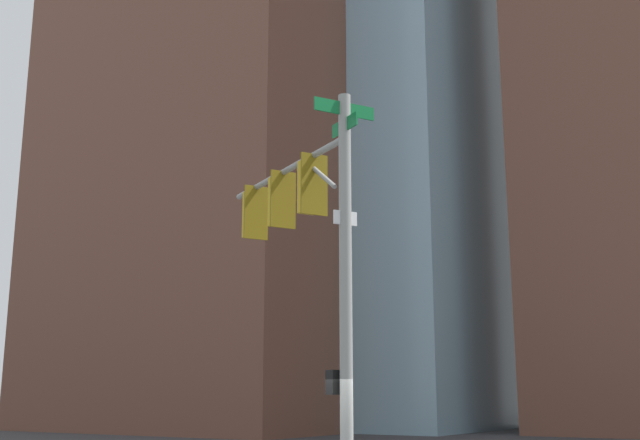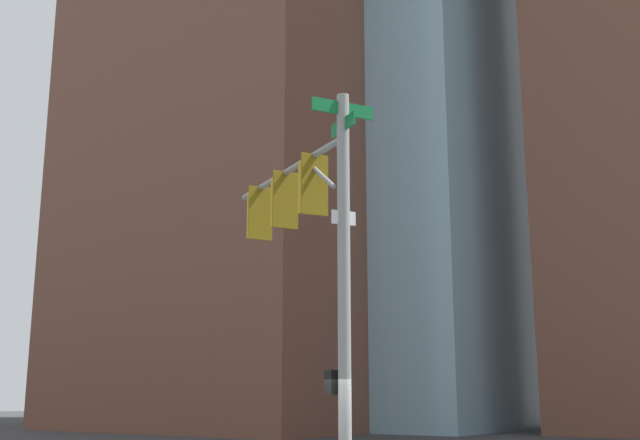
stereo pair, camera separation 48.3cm
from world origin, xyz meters
name	(u,v)px [view 1 (the left image)]	position (x,y,z in m)	size (l,w,h in m)	color
signal_pole_assembly	(303,236)	(-1.04, 0.60, 5.15)	(4.56, 2.84, 7.40)	gray
building_brick_midblock	(210,177)	(-29.28, 30.04, 17.55)	(21.89, 15.54, 35.09)	brown
building_brick_farside	(188,160)	(-46.36, 46.02, 25.69)	(18.41, 18.93, 51.38)	brown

